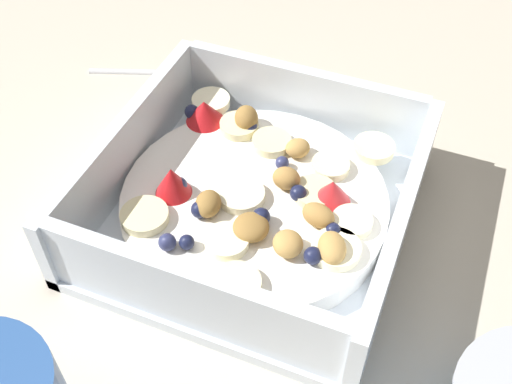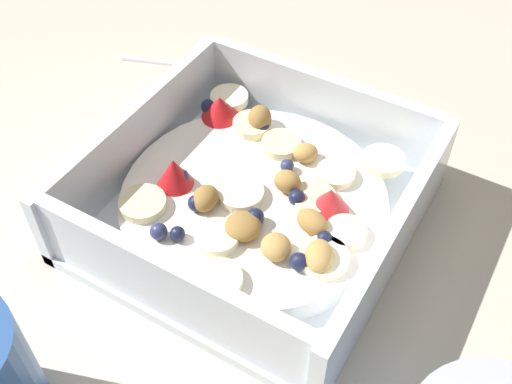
{
  "view_description": "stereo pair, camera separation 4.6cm",
  "coord_description": "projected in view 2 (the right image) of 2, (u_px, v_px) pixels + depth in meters",
  "views": [
    {
      "loc": [
        0.29,
        0.12,
        0.37
      ],
      "look_at": [
        -0.0,
        0.01,
        0.03
      ],
      "focal_mm": 43.8,
      "sensor_mm": 36.0,
      "label": 1
    },
    {
      "loc": [
        0.27,
        0.17,
        0.37
      ],
      "look_at": [
        -0.0,
        0.01,
        0.03
      ],
      "focal_mm": 43.8,
      "sensor_mm": 36.0,
      "label": 2
    }
  ],
  "objects": [
    {
      "name": "spoon",
      "position": [
        243.0,
        68.0,
        0.61
      ],
      "size": [
        0.08,
        0.17,
        0.01
      ],
      "color": "silver",
      "rests_on": "ground"
    },
    {
      "name": "fruit_bowl",
      "position": [
        257.0,
        199.0,
        0.46
      ],
      "size": [
        0.22,
        0.22,
        0.07
      ],
      "color": "white",
      "rests_on": "ground"
    },
    {
      "name": "ground_plane",
      "position": [
        245.0,
        217.0,
        0.48
      ],
      "size": [
        2.4,
        2.4,
        0.0
      ],
      "primitive_type": "plane",
      "color": "beige"
    }
  ]
}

